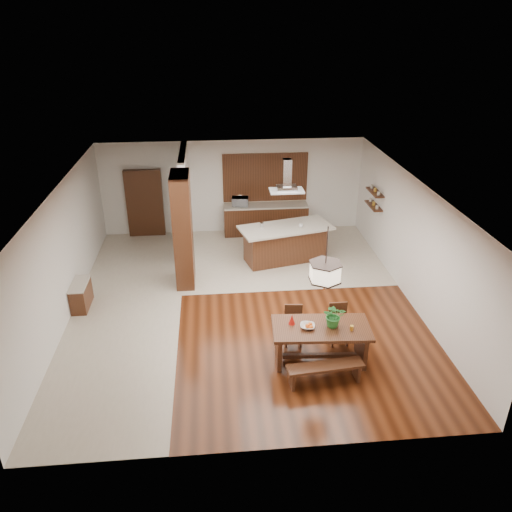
{
  "coord_description": "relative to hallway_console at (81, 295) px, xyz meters",
  "views": [
    {
      "loc": [
        -0.67,
        -10.26,
        6.26
      ],
      "look_at": [
        0.3,
        0.0,
        1.25
      ],
      "focal_mm": 35.0,
      "sensor_mm": 36.0,
      "label": 1
    }
  ],
  "objects": [
    {
      "name": "pendant_lantern",
      "position": [
        5.17,
        -2.51,
        1.93
      ],
      "size": [
        0.64,
        0.64,
        1.31
      ],
      "primitive_type": null,
      "color": "beige",
      "rests_on": "room_shell"
    },
    {
      "name": "hallway_console",
      "position": [
        0.0,
        0.0,
        0.0
      ],
      "size": [
        0.37,
        0.88,
        0.63
      ],
      "primitive_type": "cube",
      "color": "black",
      "rests_on": "ground"
    },
    {
      "name": "tile_kitchen",
      "position": [
        5.06,
        2.3,
        -0.31
      ],
      "size": [
        5.5,
        4.0,
        0.01
      ],
      "primitive_type": "cube",
      "color": "beige",
      "rests_on": "ground"
    },
    {
      "name": "shelf_upper",
      "position": [
        7.68,
        2.4,
        1.49
      ],
      "size": [
        0.26,
        0.9,
        0.04
      ],
      "primitive_type": "cube",
      "color": "black",
      "rests_on": "room_shell"
    },
    {
      "name": "shelf_lower",
      "position": [
        7.68,
        2.4,
        1.08
      ],
      "size": [
        0.26,
        0.9,
        0.04
      ],
      "primitive_type": "cube",
      "color": "black",
      "rests_on": "room_shell"
    },
    {
      "name": "foliage_plant",
      "position": [
        5.41,
        -2.51,
        0.72
      ],
      "size": [
        0.49,
        0.45,
        0.48
      ],
      "primitive_type": "imported",
      "rotation": [
        0.0,
        0.0,
        -0.2
      ],
      "color": "#256F2A",
      "rests_on": "dining_table"
    },
    {
      "name": "microwave",
      "position": [
        4.01,
        3.98,
        0.77
      ],
      "size": [
        0.53,
        0.38,
        0.27
      ],
      "primitive_type": "imported",
      "rotation": [
        0.0,
        0.0,
        -0.1
      ],
      "color": "silver",
      "rests_on": "rear_counter"
    },
    {
      "name": "tile_hallway",
      "position": [
        1.06,
        -0.2,
        -0.31
      ],
      "size": [
        2.5,
        9.0,
        0.01
      ],
      "primitive_type": "cube",
      "color": "beige",
      "rests_on": "ground"
    },
    {
      "name": "kitchen_window",
      "position": [
        4.81,
        4.26,
        1.44
      ],
      "size": [
        2.6,
        0.08,
        1.5
      ],
      "primitive_type": "cube",
      "color": "#9F592F",
      "rests_on": "room_shell"
    },
    {
      "name": "hallway_doorway",
      "position": [
        1.11,
        4.2,
        0.74
      ],
      "size": [
        1.1,
        0.2,
        2.1
      ],
      "primitive_type": "cube",
      "color": "black",
      "rests_on": "ground"
    },
    {
      "name": "dining_chair_left",
      "position": [
        4.73,
        -1.9,
        0.11
      ],
      "size": [
        0.41,
        0.41,
        0.85
      ],
      "primitive_type": null,
      "rotation": [
        0.0,
        0.0,
        -0.09
      ],
      "color": "black",
      "rests_on": "ground"
    },
    {
      "name": "partition_pier",
      "position": [
        2.41,
        1.0,
        1.14
      ],
      "size": [
        0.45,
        1.0,
        2.9
      ],
      "primitive_type": "cube",
      "color": "black",
      "rests_on": "ground"
    },
    {
      "name": "rear_counter",
      "position": [
        4.81,
        4.0,
        0.16
      ],
      "size": [
        2.6,
        0.62,
        0.95
      ],
      "color": "black",
      "rests_on": "ground"
    },
    {
      "name": "gold_ornament",
      "position": [
        5.72,
        -2.68,
        0.53
      ],
      "size": [
        0.09,
        0.09,
        0.1
      ],
      "primitive_type": "cylinder",
      "rotation": [
        0.0,
        0.0,
        -0.4
      ],
      "color": "gold",
      "rests_on": "dining_table"
    },
    {
      "name": "fruit_bowl",
      "position": [
        4.89,
        -2.52,
        0.51
      ],
      "size": [
        0.33,
        0.33,
        0.07
      ],
      "primitive_type": "imported",
      "rotation": [
        0.0,
        0.0,
        -0.2
      ],
      "color": "beige",
      "rests_on": "dining_table"
    },
    {
      "name": "dining_chair_right",
      "position": [
        5.68,
        -1.97,
        0.12
      ],
      "size": [
        0.39,
        0.39,
        0.88
      ],
      "primitive_type": null,
      "rotation": [
        0.0,
        0.0,
        0.01
      ],
      "color": "black",
      "rests_on": "ground"
    },
    {
      "name": "room_shell",
      "position": [
        3.81,
        -0.2,
        1.75
      ],
      "size": [
        9.0,
        9.04,
        2.92
      ],
      "color": "#39180A",
      "rests_on": "ground"
    },
    {
      "name": "dining_bench",
      "position": [
        5.12,
        -3.2,
        -0.11
      ],
      "size": [
        1.47,
        0.46,
        0.41
      ],
      "primitive_type": null,
      "rotation": [
        0.0,
        0.0,
        0.1
      ],
      "color": "black",
      "rests_on": "ground"
    },
    {
      "name": "island_cup",
      "position": [
        5.53,
        1.91,
        0.76
      ],
      "size": [
        0.12,
        0.12,
        0.09
      ],
      "primitive_type": "imported",
      "rotation": [
        0.0,
        0.0,
        -0.06
      ],
      "color": "white",
      "rests_on": "kitchen_island"
    },
    {
      "name": "partition_stub",
      "position": [
        2.41,
        3.1,
        1.14
      ],
      "size": [
        0.18,
        2.4,
        2.9
      ],
      "primitive_type": "cube",
      "color": "silver",
      "rests_on": "ground"
    },
    {
      "name": "dining_table",
      "position": [
        5.17,
        -2.51,
        0.27
      ],
      "size": [
        1.96,
        1.08,
        0.79
      ],
      "rotation": [
        0.0,
        0.0,
        -0.07
      ],
      "color": "black",
      "rests_on": "ground"
    },
    {
      "name": "kitchen_island",
      "position": [
        5.13,
        2.03,
        0.22
      ],
      "size": [
        2.69,
        1.66,
        1.03
      ],
      "rotation": [
        0.0,
        0.0,
        0.24
      ],
      "color": "black",
      "rests_on": "ground"
    },
    {
      "name": "range_hood",
      "position": [
        5.13,
        2.03,
        2.15
      ],
      "size": [
        0.9,
        0.55,
        0.87
      ],
      "primitive_type": null,
      "color": "silver",
      "rests_on": "room_shell"
    },
    {
      "name": "napkin_cone",
      "position": [
        4.61,
        -2.36,
        0.58
      ],
      "size": [
        0.17,
        0.17,
        0.21
      ],
      "primitive_type": "cone",
      "rotation": [
        0.0,
        0.0,
        0.37
      ],
      "color": "#B0130C",
      "rests_on": "dining_table"
    },
    {
      "name": "soffit_band",
      "position": [
        3.81,
        -0.2,
        2.57
      ],
      "size": [
        8.0,
        9.0,
        0.02
      ],
      "primitive_type": "cube",
      "color": "#391C0E",
      "rests_on": "room_shell"
    }
  ]
}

